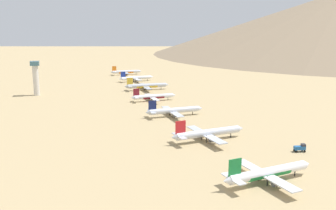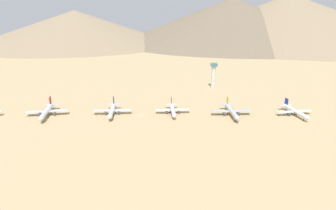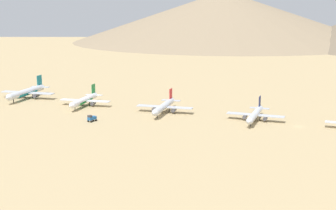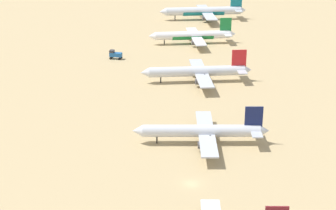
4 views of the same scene
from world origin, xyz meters
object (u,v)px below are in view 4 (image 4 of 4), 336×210
parked_jet_2 (198,71)px  service_truck (115,54)px  parked_jet_1 (193,35)px  parked_jet_0 (204,11)px  parked_jet_3 (203,131)px

parked_jet_2 → service_truck: parked_jet_2 is taller
parked_jet_1 → service_truck: size_ratio=7.49×
service_truck → parked_jet_0: bearing=-115.3°
parked_jet_0 → parked_jet_2: parked_jet_0 is taller
parked_jet_0 → parked_jet_2: 105.53m
parked_jet_3 → service_truck: 90.84m
parked_jet_2 → service_truck: 45.45m
parked_jet_1 → parked_jet_3: parked_jet_1 is taller
parked_jet_2 → parked_jet_0: bearing=-90.4°
parked_jet_0 → parked_jet_1: 50.91m
service_truck → parked_jet_3: bearing=115.4°
parked_jet_0 → service_truck: 86.49m
parked_jet_2 → parked_jet_3: (-2.67, 54.70, -0.26)m
parked_jet_1 → parked_jet_3: 109.68m
parked_jet_3 → parked_jet_0: bearing=-89.3°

